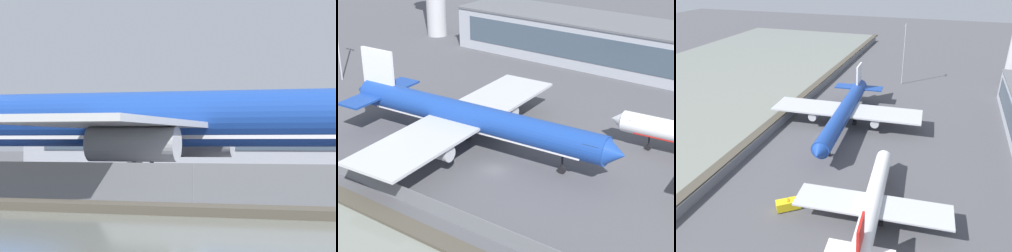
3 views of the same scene
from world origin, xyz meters
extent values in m
plane|color=#4C4C51|center=(0.00, 0.00, 0.00)|extent=(500.00, 500.00, 0.00)
cube|color=#474238|center=(0.00, -20.50, 0.25)|extent=(320.00, 3.00, 0.50)
cube|color=slate|center=(0.00, -16.00, 1.32)|extent=(280.00, 0.08, 2.65)
cylinder|color=slate|center=(-98.00, -16.00, 1.32)|extent=(0.10, 0.10, 2.65)
cylinder|color=slate|center=(0.00, -16.00, 1.32)|extent=(0.10, 0.10, 2.65)
cylinder|color=#193D93|center=(-7.82, 4.32, 5.98)|extent=(50.29, 8.09, 4.88)
cone|color=#193D93|center=(18.51, 6.01, 5.98)|extent=(3.47, 4.83, 4.64)
cone|color=#193D93|center=(-34.15, 2.62, 5.98)|extent=(3.45, 4.59, 4.40)
cube|color=#232D3D|center=(15.17, 5.80, 6.59)|extent=(2.95, 4.31, 1.47)
cube|color=silver|center=(-7.82, 4.32, 4.64)|extent=(42.73, 6.63, 0.88)
cube|color=#B7BABF|center=(-11.09, 16.15, 5.37)|extent=(12.54, 24.70, 0.49)
cube|color=#B7BABF|center=(-9.55, -7.84, 5.37)|extent=(12.54, 24.70, 0.49)
cylinder|color=#B7BABF|center=(-9.47, 14.33, 3.78)|extent=(7.17, 3.13, 2.69)
cylinder|color=#B7BABF|center=(-8.17, -5.82, 3.78)|extent=(7.17, 3.13, 2.69)
cube|color=silver|center=(-29.81, 2.90, 10.87)|extent=(7.53, 1.07, 8.30)
cube|color=#193D93|center=(-30.09, 7.30, 6.35)|extent=(5.56, 9.12, 0.39)
cube|color=#193D93|center=(-29.53, -1.50, 6.35)|extent=(5.56, 9.12, 0.39)
cylinder|color=black|center=(9.67, 5.44, 2.11)|extent=(0.34, 0.34, 2.86)
cylinder|color=black|center=(9.67, 5.44, 0.68)|extent=(1.40, 0.62, 1.37)
cylinder|color=black|center=(-11.48, 6.65, 2.11)|extent=(0.39, 0.39, 2.86)
cylinder|color=black|center=(-11.48, 6.65, 0.68)|extent=(1.64, 1.20, 1.57)
cylinder|color=black|center=(-11.15, 1.53, 2.11)|extent=(0.39, 0.39, 2.86)
cylinder|color=black|center=(-11.15, 1.53, 0.68)|extent=(1.64, 1.20, 1.57)
cylinder|color=white|center=(29.40, 22.69, 4.62)|extent=(33.47, 6.26, 3.77)
cone|color=white|center=(11.77, 21.36, 4.62)|extent=(2.71, 3.75, 3.58)
cube|color=#232D3D|center=(14.14, 21.54, 5.09)|extent=(2.31, 3.35, 1.13)
cube|color=red|center=(29.40, 22.69, 3.58)|extent=(28.44, 5.13, 0.68)
cube|color=#B7BABF|center=(31.66, 14.85, 4.15)|extent=(8.50, 16.48, 0.38)
cube|color=#B7BABF|center=(30.46, 30.78, 4.15)|extent=(8.50, 16.48, 0.38)
cylinder|color=#B7BABF|center=(30.57, 16.05, 2.92)|extent=(4.80, 2.42, 2.07)
cylinder|color=#B7BABF|center=(29.56, 29.43, 2.92)|extent=(4.80, 2.42, 2.07)
cube|color=red|center=(44.01, 23.79, 8.39)|extent=(5.01, 0.83, 6.41)
cube|color=white|center=(44.23, 20.87, 4.90)|extent=(3.76, 6.09, 0.30)
cylinder|color=black|center=(17.79, 21.81, 1.63)|extent=(0.26, 0.26, 2.20)
cylinder|color=black|center=(17.79, 21.81, 0.53)|extent=(1.08, 0.49, 1.06)
cylinder|color=black|center=(31.88, 20.89, 1.63)|extent=(0.30, 0.30, 2.20)
cylinder|color=black|center=(31.88, 20.89, 0.53)|extent=(1.27, 0.94, 1.21)
cylinder|color=black|center=(31.58, 24.83, 1.63)|extent=(0.30, 0.30, 2.20)
cylinder|color=black|center=(31.58, 24.83, 0.53)|extent=(1.27, 0.94, 1.21)
cube|color=red|center=(-17.53, 17.79, 0.75)|extent=(3.57, 2.99, 1.11)
cube|color=#283847|center=(-17.88, 17.99, 1.55)|extent=(1.61, 1.67, 0.50)
cylinder|color=black|center=(-18.73, 17.70, 0.35)|extent=(0.72, 0.54, 0.70)
cylinder|color=black|center=(-18.05, 18.88, 0.35)|extent=(0.72, 0.54, 0.70)
cylinder|color=black|center=(-17.01, 16.71, 0.35)|extent=(0.72, 0.54, 0.70)
cylinder|color=black|center=(-16.33, 17.88, 0.35)|extent=(0.72, 0.54, 0.70)
cube|color=yellow|center=(33.00, 4.69, 1.27)|extent=(4.75, 5.45, 2.07)
cube|color=#283847|center=(34.06, 3.22, 1.66)|extent=(2.29, 2.10, 0.83)
cube|color=orange|center=(33.00, 4.69, 2.40)|extent=(1.14, 1.02, 0.16)
cylinder|color=black|center=(34.69, 3.93, 0.42)|extent=(0.67, 0.81, 0.84)
cylinder|color=black|center=(33.19, 2.84, 0.42)|extent=(0.67, 0.81, 0.84)
cylinder|color=black|center=(32.81, 6.55, 0.42)|extent=(0.67, 0.81, 0.84)
cylinder|color=black|center=(31.30, 5.46, 0.42)|extent=(0.67, 0.81, 0.84)
cylinder|color=#A8A8AD|center=(-56.98, 15.04, 12.90)|extent=(0.36, 0.36, 25.80)
cube|color=#A8A8AD|center=(-56.98, 15.04, 25.55)|extent=(3.20, 0.24, 0.24)
cube|color=silver|center=(-58.18, 15.04, 25.25)|extent=(0.60, 0.40, 0.44)
cube|color=silver|center=(-55.78, 15.04, 25.25)|extent=(0.60, 0.40, 0.44)
camera|label=1|loc=(15.03, -61.48, 3.88)|focal=85.00mm
camera|label=2|loc=(49.45, -65.70, 44.53)|focal=60.00mm
camera|label=3|loc=(82.35, 33.42, 48.23)|focal=35.00mm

